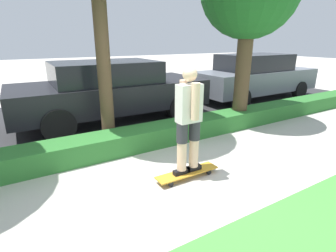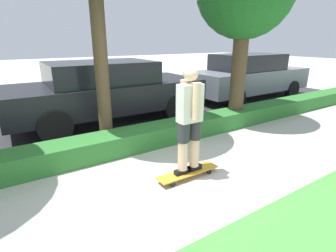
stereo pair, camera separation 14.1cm
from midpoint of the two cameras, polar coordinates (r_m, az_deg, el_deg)
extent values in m
plane|color=#BCB7AD|center=(3.98, 5.03, -12.33)|extent=(60.00, 60.00, 0.00)
cube|color=#2D2D30|center=(7.52, -13.94, 2.19)|extent=(18.65, 5.00, 0.01)
cube|color=#2D702D|center=(5.14, -5.35, -2.63)|extent=(18.65, 0.60, 0.38)
cube|color=gold|center=(4.08, 5.22, -10.03)|extent=(1.02, 0.24, 0.02)
cylinder|color=black|center=(4.24, 9.80, -9.87)|extent=(0.08, 0.04, 0.08)
cylinder|color=black|center=(4.36, 8.26, -8.95)|extent=(0.08, 0.04, 0.08)
cylinder|color=black|center=(3.87, 1.71, -12.52)|extent=(0.08, 0.04, 0.08)
cylinder|color=black|center=(4.00, 0.30, -11.39)|extent=(0.08, 0.04, 0.08)
cube|color=black|center=(4.00, 3.92, -9.87)|extent=(0.26, 0.09, 0.07)
cylinder|color=beige|center=(3.83, 4.05, -4.58)|extent=(0.14, 0.14, 0.73)
cylinder|color=#2D2D33|center=(3.75, 4.13, -1.48)|extent=(0.16, 0.16, 0.29)
cube|color=black|center=(4.12, 6.51, -9.08)|extent=(0.26, 0.09, 0.07)
cylinder|color=beige|center=(3.95, 6.72, -3.91)|extent=(0.14, 0.14, 0.73)
cylinder|color=#2D2D33|center=(3.88, 6.84, -0.91)|extent=(0.16, 0.16, 0.29)
cube|color=silver|center=(3.70, 5.70, 4.92)|extent=(0.35, 0.19, 0.54)
cylinder|color=beige|center=(3.57, 7.11, 5.29)|extent=(0.11, 0.11, 0.51)
cylinder|color=beige|center=(3.80, 4.42, 6.16)|extent=(0.11, 0.11, 0.51)
sphere|color=beige|center=(3.62, 5.90, 11.18)|extent=(0.21, 0.21, 0.21)
cylinder|color=brown|center=(5.11, -13.10, 13.58)|extent=(0.26, 0.26, 3.28)
cylinder|color=brown|center=(6.56, 16.53, 10.80)|extent=(0.35, 0.35, 2.50)
cube|color=black|center=(6.91, -11.50, 6.71)|extent=(4.81, 2.03, 0.65)
cube|color=black|center=(6.78, -12.98, 11.40)|extent=(2.51, 1.77, 0.52)
cylinder|color=black|center=(6.84, 3.11, 4.12)|extent=(0.70, 0.24, 0.70)
cylinder|color=black|center=(8.37, -3.86, 6.73)|extent=(0.70, 0.24, 0.70)
cylinder|color=black|center=(5.79, -22.08, 0.14)|extent=(0.70, 0.24, 0.70)
cylinder|color=black|center=(7.54, -24.41, 3.83)|extent=(0.70, 0.24, 0.70)
cube|color=slate|center=(9.90, 18.87, 9.41)|extent=(4.64, 1.78, 0.71)
cube|color=black|center=(9.73, 18.71, 13.01)|extent=(2.42, 1.55, 0.54)
cylinder|color=black|center=(10.63, 27.03, 7.02)|extent=(0.61, 0.21, 0.61)
cylinder|color=black|center=(11.54, 20.43, 8.61)|extent=(0.61, 0.21, 0.61)
cylinder|color=black|center=(8.38, 16.26, 5.74)|extent=(0.61, 0.21, 0.61)
cylinder|color=black|center=(9.51, 9.29, 7.65)|extent=(0.61, 0.21, 0.61)
camera|label=1|loc=(0.07, 90.97, -0.32)|focal=28.00mm
camera|label=2|loc=(0.07, -89.03, 0.32)|focal=28.00mm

